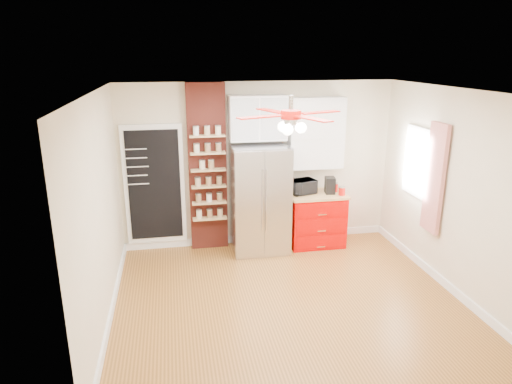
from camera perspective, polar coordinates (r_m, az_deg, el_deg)
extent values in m
plane|color=#9D6327|center=(6.22, 3.88, -13.14)|extent=(4.50, 4.50, 0.00)
plane|color=white|center=(5.40, 4.46, 12.48)|extent=(4.50, 4.50, 0.00)
cube|color=beige|center=(7.55, 0.32, 3.42)|extent=(4.50, 0.02, 2.70)
cube|color=beige|center=(3.91, 11.64, -10.28)|extent=(4.50, 0.02, 2.70)
cube|color=beige|center=(5.56, -18.92, -2.52)|extent=(0.02, 4.00, 2.70)
cube|color=beige|center=(6.59, 23.43, -0.03)|extent=(0.02, 4.00, 2.70)
cube|color=white|center=(7.46, -12.57, 0.85)|extent=(0.95, 0.04, 1.95)
cube|color=black|center=(7.43, -12.58, 0.80)|extent=(0.82, 0.02, 1.78)
cube|color=maroon|center=(7.36, -6.08, 2.97)|extent=(0.60, 0.16, 2.70)
cube|color=#B6B6BB|center=(7.32, 0.48, -0.89)|extent=(0.90, 0.70, 1.75)
cube|color=white|center=(7.22, 0.20, 9.26)|extent=(0.90, 0.35, 0.70)
cube|color=#CC0200|center=(7.74, 7.47, -3.50)|extent=(0.90, 0.60, 0.86)
cube|color=tan|center=(7.60, 7.60, -0.32)|extent=(0.94, 0.64, 0.04)
cube|color=white|center=(7.53, 7.50, 7.32)|extent=(0.90, 0.30, 1.15)
cube|color=white|center=(7.27, 19.63, 3.51)|extent=(0.04, 0.75, 1.05)
cube|color=red|center=(6.81, 21.44, 1.59)|extent=(0.06, 0.40, 1.55)
cylinder|color=silver|center=(5.42, 4.42, 10.89)|extent=(0.05, 0.05, 0.20)
cylinder|color=#A8120A|center=(5.43, 4.39, 9.63)|extent=(0.24, 0.24, 0.10)
sphere|color=white|center=(5.45, 4.35, 7.97)|extent=(0.13, 0.13, 0.13)
imported|color=black|center=(7.53, 5.81, 0.67)|extent=(0.48, 0.39, 0.23)
cube|color=black|center=(7.60, 9.22, 0.84)|extent=(0.18, 0.23, 0.27)
cylinder|color=red|center=(7.55, 10.68, 0.10)|extent=(0.12, 0.12, 0.13)
cylinder|color=#A60E09|center=(7.71, 9.83, 0.55)|extent=(0.12, 0.12, 0.14)
cylinder|color=beige|center=(7.22, -6.75, 3.39)|extent=(0.11, 0.11, 0.13)
cylinder|color=#906E49|center=(7.21, -5.62, 3.43)|extent=(0.11, 0.11, 0.14)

